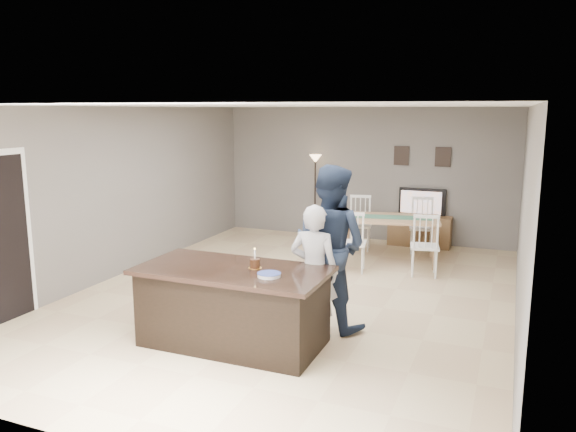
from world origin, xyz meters
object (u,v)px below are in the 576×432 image
at_px(television, 421,202).
at_px(plate_stack, 269,275).
at_px(man, 330,247).
at_px(tv_console, 420,231).
at_px(woman, 314,272).
at_px(dining_table, 390,225).
at_px(birthday_cake, 255,263).
at_px(kitchen_island, 233,306).
at_px(floor_lamp, 315,173).

height_order(television, plate_stack, television).
bearing_deg(television, man, 85.61).
height_order(tv_console, television, television).
relative_size(woman, dining_table, 0.73).
xyz_separation_m(television, birthday_cake, (-0.97, -5.54, 0.09)).
bearing_deg(plate_stack, kitchen_island, 164.44).
xyz_separation_m(birthday_cake, floor_lamp, (-1.23, 5.49, 0.39)).
xyz_separation_m(woman, birthday_cake, (-0.54, -0.45, 0.16)).
relative_size(kitchen_island, tv_console, 1.79).
bearing_deg(plate_stack, dining_table, 85.09).
bearing_deg(kitchen_island, plate_stack, -15.56).
bearing_deg(floor_lamp, dining_table, -36.47).
bearing_deg(television, plate_stack, 83.22).
height_order(television, dining_table, television).
height_order(man, floor_lamp, man).
xyz_separation_m(man, plate_stack, (-0.33, -1.09, -0.09)).
height_order(tv_console, birthday_cake, birthday_cake).
distance_m(television, birthday_cake, 5.63).
distance_m(kitchen_island, television, 5.78).
distance_m(woman, dining_table, 3.65).
xyz_separation_m(woman, dining_table, (0.11, 3.65, -0.14)).
height_order(television, woman, woman).
height_order(plate_stack, dining_table, dining_table).
xyz_separation_m(kitchen_island, floor_lamp, (-0.99, 5.59, 0.89)).
bearing_deg(man, plate_stack, 87.50).
relative_size(woman, man, 0.79).
bearing_deg(birthday_cake, floor_lamp, 102.58).
relative_size(man, birthday_cake, 8.58).
bearing_deg(woman, kitchen_island, 34.15).
height_order(kitchen_island, tv_console, kitchen_island).
bearing_deg(birthday_cake, man, 54.33).
height_order(woman, floor_lamp, floor_lamp).
bearing_deg(dining_table, floor_lamp, 132.79).
relative_size(kitchen_island, woman, 1.35).
bearing_deg(kitchen_island, dining_table, 78.09).
bearing_deg(plate_stack, tv_console, 83.14).
bearing_deg(woman, television, -95.94).
bearing_deg(floor_lamp, tv_console, -0.52).
bearing_deg(floor_lamp, woman, -70.64).
xyz_separation_m(kitchen_island, dining_table, (0.89, 4.20, 0.20)).
bearing_deg(tv_console, television, 90.00).
height_order(television, floor_lamp, floor_lamp).
bearing_deg(kitchen_island, man, 48.39).
xyz_separation_m(tv_console, woman, (-0.42, -5.02, 0.50)).
bearing_deg(dining_table, kitchen_island, -112.65).
distance_m(television, floor_lamp, 2.25).
bearing_deg(tv_console, man, -94.46).
relative_size(tv_console, man, 0.60).
distance_m(birthday_cake, plate_stack, 0.37).
bearing_deg(birthday_cake, tv_console, 79.96).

